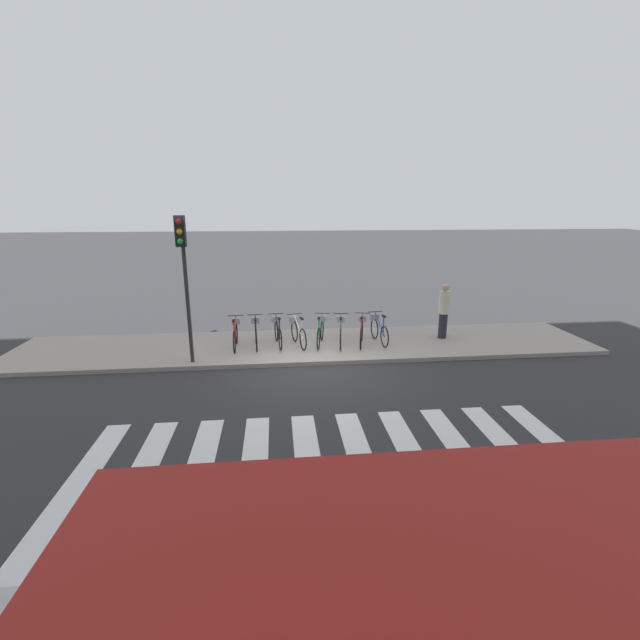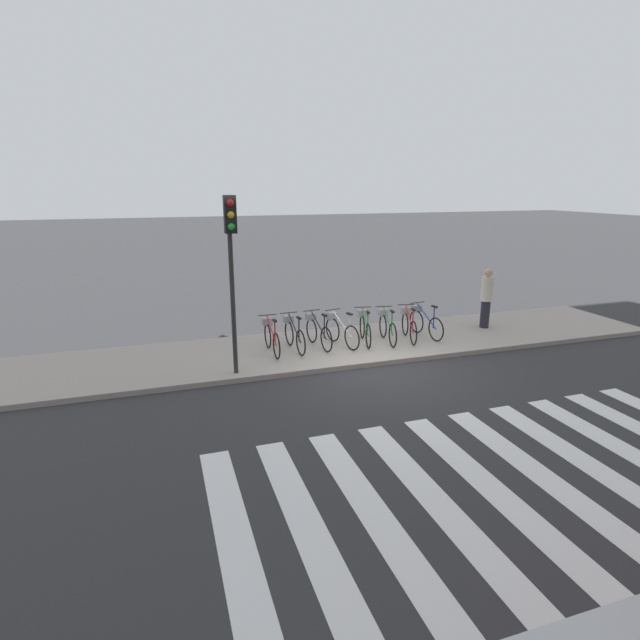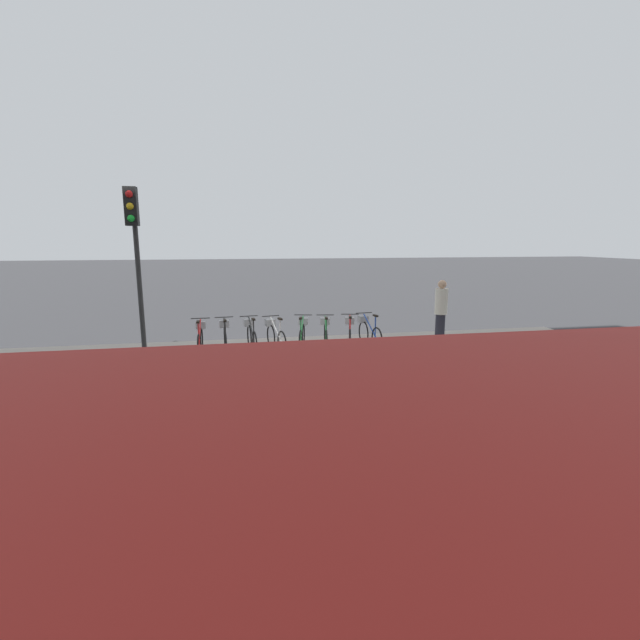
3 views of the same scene
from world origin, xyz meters
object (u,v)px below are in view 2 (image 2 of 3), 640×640
object	(u,v)px
parked_bicycle_1	(293,333)
parked_bicycle_4	(365,327)
parked_bicycle_0	(271,336)
traffic_light	(231,249)
parked_bicycle_2	(317,330)
pedestrian	(487,297)
parked_bicycle_6	(408,324)
parked_bicycle_5	(387,326)
parked_bicycle_3	(340,329)
parked_bicycle_7	(424,321)

from	to	relation	value
parked_bicycle_1	parked_bicycle_4	xyz separation A→B (m)	(1.93, -0.02, 0.00)
parked_bicycle_0	traffic_light	distance (m)	2.82
parked_bicycle_2	traffic_light	distance (m)	3.52
parked_bicycle_0	parked_bicycle_2	bearing A→B (deg)	5.02
pedestrian	parked_bicycle_4	bearing A→B (deg)	-177.00
parked_bicycle_0	pedestrian	bearing A→B (deg)	2.11
parked_bicycle_2	pedestrian	distance (m)	5.18
parked_bicycle_0	parked_bicycle_2	xyz separation A→B (m)	(1.23, 0.11, 0.00)
parked_bicycle_6	parked_bicycle_5	bearing A→B (deg)	179.87
parked_bicycle_2	parked_bicycle_1	bearing A→B (deg)	-175.29
parked_bicycle_3	parked_bicycle_4	size ratio (longest dim) A/B	1.00
parked_bicycle_3	pedestrian	world-z (taller)	pedestrian
parked_bicycle_1	parked_bicycle_2	xyz separation A→B (m)	(0.64, 0.05, 0.00)
parked_bicycle_1	parked_bicycle_2	distance (m)	0.64
pedestrian	parked_bicycle_5	bearing A→B (deg)	-174.61
parked_bicycle_1	pedestrian	bearing A→B (deg)	1.78
traffic_light	pedestrian	bearing A→B (deg)	11.18
parked_bicycle_6	parked_bicycle_7	distance (m)	0.55
parked_bicycle_1	traffic_light	bearing A→B (deg)	-141.89
parked_bicycle_7	traffic_light	bearing A→B (deg)	-166.52
parked_bicycle_3	parked_bicycle_4	xyz separation A→B (m)	(0.69, 0.01, 0.00)
parked_bicycle_2	parked_bicycle_7	distance (m)	3.05
pedestrian	traffic_light	world-z (taller)	traffic_light
parked_bicycle_0	parked_bicycle_5	distance (m)	3.11
parked_bicycle_1	parked_bicycle_4	distance (m)	1.93
parked_bicycle_0	parked_bicycle_4	distance (m)	2.52
parked_bicycle_1	parked_bicycle_6	xyz separation A→B (m)	(3.15, -0.13, 0.00)
pedestrian	parked_bicycle_1	bearing A→B (deg)	-178.22
parked_bicycle_4	parked_bicycle_7	bearing A→B (deg)	0.37
parked_bicycle_3	parked_bicycle_6	distance (m)	1.92
parked_bicycle_7	parked_bicycle_1	bearing A→B (deg)	179.83
parked_bicycle_5	pedestrian	world-z (taller)	pedestrian
parked_bicycle_2	parked_bicycle_3	world-z (taller)	same
parked_bicycle_4	pedestrian	world-z (taller)	pedestrian
parked_bicycle_4	traffic_light	size ratio (longest dim) A/B	0.39
pedestrian	traffic_light	size ratio (longest dim) A/B	0.45
parked_bicycle_0	parked_bicycle_5	xyz separation A→B (m)	(3.11, -0.07, 0.00)
parked_bicycle_4	parked_bicycle_5	xyz separation A→B (m)	(0.59, -0.11, 0.00)
parked_bicycle_3	traffic_light	xyz separation A→B (m)	(-2.88, -1.26, 2.31)
parked_bicycle_1	parked_bicycle_7	world-z (taller)	same
parked_bicycle_5	parked_bicycle_7	world-z (taller)	same
parked_bicycle_0	parked_bicycle_5	size ratio (longest dim) A/B	1.01
parked_bicycle_0	parked_bicycle_6	distance (m)	3.75
pedestrian	parked_bicycle_3	bearing A→B (deg)	-177.37
parked_bicycle_3	parked_bicycle_5	distance (m)	1.29
parked_bicycle_3	parked_bicycle_5	size ratio (longest dim) A/B	0.99
parked_bicycle_4	parked_bicycle_5	distance (m)	0.60
parked_bicycle_2	pedestrian	xyz separation A→B (m)	(5.16, 0.13, 0.49)
parked_bicycle_3	parked_bicycle_7	distance (m)	2.46
traffic_light	parked_bicycle_6	bearing A→B (deg)	13.58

